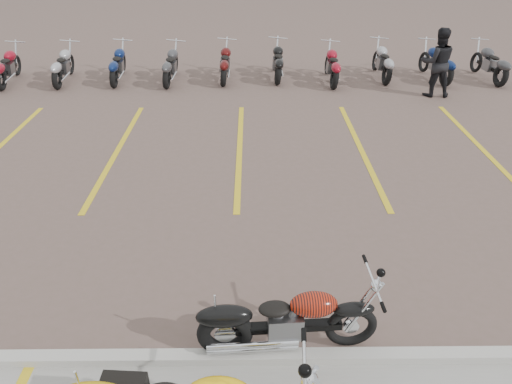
% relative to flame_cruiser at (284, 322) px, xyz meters
% --- Properties ---
extents(ground, '(100.00, 100.00, 0.00)m').
position_rel_flame_cruiser_xyz_m(ground, '(-0.63, 1.82, -0.43)').
color(ground, brown).
rests_on(ground, ground).
extents(curb, '(60.00, 0.18, 0.12)m').
position_rel_flame_cruiser_xyz_m(curb, '(-0.63, -0.18, -0.37)').
color(curb, '#ADAAA3').
rests_on(curb, ground).
extents(parking_stripes, '(38.00, 5.50, 0.01)m').
position_rel_flame_cruiser_xyz_m(parking_stripes, '(-0.63, 5.82, -0.43)').
color(parking_stripes, gold).
rests_on(parking_stripes, ground).
extents(flame_cruiser, '(2.13, 0.35, 0.87)m').
position_rel_flame_cruiser_xyz_m(flame_cruiser, '(0.00, 0.00, 0.00)').
color(flame_cruiser, black).
rests_on(flame_cruiser, ground).
extents(person_b, '(0.98, 0.79, 1.90)m').
position_rel_flame_cruiser_xyz_m(person_b, '(4.84, 9.55, 0.52)').
color(person_b, black).
rests_on(person_b, ground).
extents(bg_bike_row, '(17.21, 2.02, 1.10)m').
position_rel_flame_cruiser_xyz_m(bg_bike_row, '(-1.22, 11.12, 0.12)').
color(bg_bike_row, black).
rests_on(bg_bike_row, ground).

